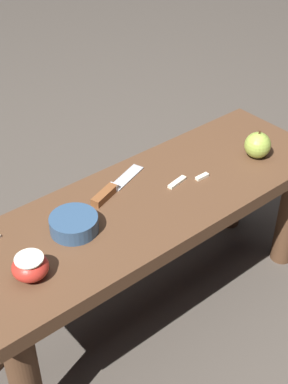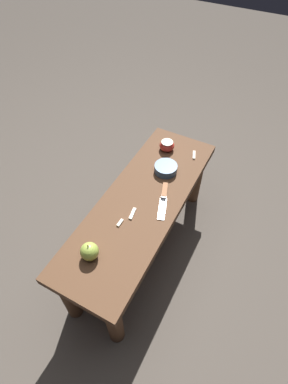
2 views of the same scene
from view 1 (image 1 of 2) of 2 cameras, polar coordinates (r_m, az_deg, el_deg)
The scene contains 8 objects.
ground_plane at distance 1.65m, azimuth 0.74°, elevation -11.97°, with size 8.00×8.00×0.00m, color #4C443D.
wooden_bench at distance 1.43m, azimuth 0.84°, elevation -3.31°, with size 1.06×0.36×0.42m.
knife at distance 1.38m, azimuth -3.54°, elevation 0.24°, with size 0.21×0.10×0.02m.
apple_whole at distance 1.54m, azimuth 12.03°, elevation 4.91°, with size 0.07×0.07×0.08m.
apple_cut at distance 1.16m, azimuth -12.03°, elevation -7.80°, with size 0.08×0.08×0.05m.
apple_slice_near_knife at distance 1.44m, azimuth 6.21°, elevation 1.64°, with size 0.04×0.01×0.01m.
apple_slice_center at distance 1.41m, azimuth 3.68°, elevation 0.96°, with size 0.07×0.03×0.01m.
bowl at distance 1.26m, azimuth -7.49°, elevation -3.40°, with size 0.12×0.12×0.04m.
Camera 1 is at (-0.71, -0.82, 1.25)m, focal length 50.00 mm.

